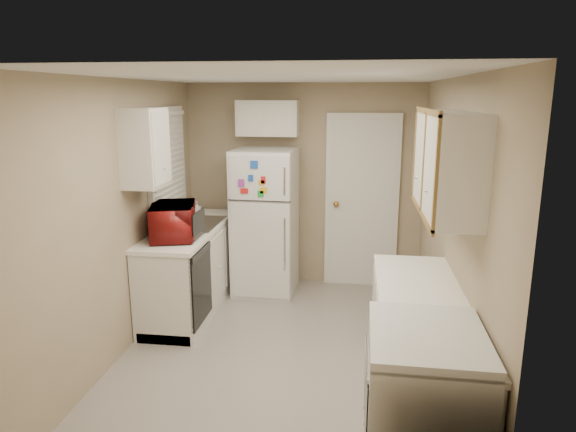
# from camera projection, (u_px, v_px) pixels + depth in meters

# --- Properties ---
(floor) EXTENTS (3.80, 3.80, 0.00)m
(floor) POSITION_uv_depth(u_px,v_px,m) (281.00, 353.00, 4.60)
(floor) COLOR #AEA7A0
(floor) RESTS_ON ground
(ceiling) EXTENTS (3.80, 3.80, 0.00)m
(ceiling) POSITION_uv_depth(u_px,v_px,m) (280.00, 77.00, 4.05)
(ceiling) COLOR white
(ceiling) RESTS_ON floor
(wall_left) EXTENTS (3.80, 3.80, 0.00)m
(wall_left) POSITION_uv_depth(u_px,v_px,m) (123.00, 219.00, 4.51)
(wall_left) COLOR tan
(wall_left) RESTS_ON floor
(wall_right) EXTENTS (3.80, 3.80, 0.00)m
(wall_right) POSITION_uv_depth(u_px,v_px,m) (451.00, 229.00, 4.15)
(wall_right) COLOR tan
(wall_right) RESTS_ON floor
(wall_back) EXTENTS (2.80, 2.80, 0.00)m
(wall_back) POSITION_uv_depth(u_px,v_px,m) (303.00, 185.00, 6.16)
(wall_back) COLOR tan
(wall_back) RESTS_ON floor
(wall_front) EXTENTS (2.80, 2.80, 0.00)m
(wall_front) POSITION_uv_depth(u_px,v_px,m) (223.00, 318.00, 2.49)
(wall_front) COLOR tan
(wall_front) RESTS_ON floor
(left_counter) EXTENTS (0.60, 1.80, 0.90)m
(left_counter) POSITION_uv_depth(u_px,v_px,m) (192.00, 268.00, 5.51)
(left_counter) COLOR silver
(left_counter) RESTS_ON floor
(dishwasher) EXTENTS (0.03, 0.58, 0.72)m
(dishwasher) POSITION_uv_depth(u_px,v_px,m) (201.00, 286.00, 4.88)
(dishwasher) COLOR black
(dishwasher) RESTS_ON floor
(sink) EXTENTS (0.54, 0.74, 0.16)m
(sink) POSITION_uv_depth(u_px,v_px,m) (194.00, 227.00, 5.56)
(sink) COLOR gray
(sink) RESTS_ON left_counter
(microwave) EXTENTS (0.67, 0.48, 0.40)m
(microwave) POSITION_uv_depth(u_px,v_px,m) (174.00, 223.00, 4.97)
(microwave) COLOR maroon
(microwave) RESTS_ON left_counter
(soap_bottle) EXTENTS (0.10, 0.10, 0.19)m
(soap_bottle) POSITION_uv_depth(u_px,v_px,m) (197.00, 209.00, 5.80)
(soap_bottle) COLOR white
(soap_bottle) RESTS_ON left_counter
(window_blinds) EXTENTS (0.10, 0.98, 1.08)m
(window_blinds) POSITION_uv_depth(u_px,v_px,m) (168.00, 159.00, 5.42)
(window_blinds) COLOR silver
(window_blinds) RESTS_ON wall_left
(upper_cabinet_left) EXTENTS (0.30, 0.45, 0.70)m
(upper_cabinet_left) POSITION_uv_depth(u_px,v_px,m) (145.00, 148.00, 4.56)
(upper_cabinet_left) COLOR silver
(upper_cabinet_left) RESTS_ON wall_left
(refrigerator) EXTENTS (0.71, 0.69, 1.67)m
(refrigerator) POSITION_uv_depth(u_px,v_px,m) (265.00, 222.00, 5.90)
(refrigerator) COLOR silver
(refrigerator) RESTS_ON floor
(cabinet_over_fridge) EXTENTS (0.70, 0.30, 0.40)m
(cabinet_over_fridge) POSITION_uv_depth(u_px,v_px,m) (268.00, 118.00, 5.88)
(cabinet_over_fridge) COLOR silver
(cabinet_over_fridge) RESTS_ON wall_back
(interior_door) EXTENTS (0.86, 0.06, 2.08)m
(interior_door) POSITION_uv_depth(u_px,v_px,m) (362.00, 202.00, 6.07)
(interior_door) COLOR silver
(interior_door) RESTS_ON floor
(right_counter) EXTENTS (0.60, 2.00, 0.90)m
(right_counter) POSITION_uv_depth(u_px,v_px,m) (419.00, 360.00, 3.58)
(right_counter) COLOR silver
(right_counter) RESTS_ON floor
(stove) EXTENTS (0.66, 0.81, 0.97)m
(stove) POSITION_uv_depth(u_px,v_px,m) (423.00, 407.00, 2.99)
(stove) COLOR silver
(stove) RESTS_ON floor
(upper_cabinet_right) EXTENTS (0.30, 1.20, 0.70)m
(upper_cabinet_right) POSITION_uv_depth(u_px,v_px,m) (448.00, 163.00, 3.54)
(upper_cabinet_right) COLOR silver
(upper_cabinet_right) RESTS_ON wall_right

